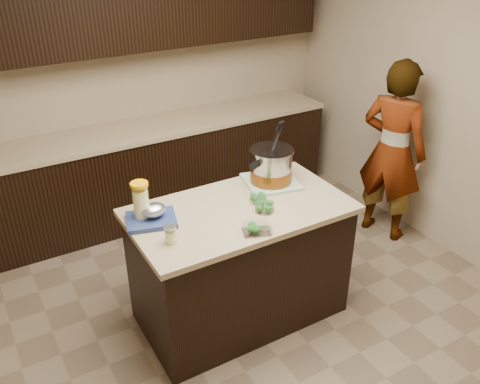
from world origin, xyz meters
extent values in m
plane|color=brown|center=(0.00, 0.00, 0.00)|extent=(4.00, 4.00, 0.00)
cube|color=tan|center=(0.00, 2.00, 1.35)|extent=(4.00, 0.04, 2.70)
cube|color=tan|center=(2.00, 0.00, 1.35)|extent=(0.04, 4.00, 2.70)
cube|color=black|center=(0.00, 1.70, 0.43)|extent=(3.60, 0.60, 0.86)
cube|color=tan|center=(0.00, 1.70, 0.88)|extent=(3.60, 0.63, 0.04)
cube|color=black|center=(0.00, 1.82, 1.95)|extent=(3.60, 0.35, 0.75)
cube|color=black|center=(0.00, 0.00, 0.43)|extent=(1.40, 0.75, 0.86)
cube|color=tan|center=(0.00, 0.00, 0.88)|extent=(1.46, 0.81, 0.04)
cube|color=#639367|center=(0.37, 0.20, 0.91)|extent=(0.43, 0.43, 0.02)
cylinder|color=#B7B7BC|center=(0.37, 0.20, 1.03)|extent=(0.37, 0.37, 0.23)
cylinder|color=brown|center=(0.37, 0.20, 0.97)|extent=(0.37, 0.37, 0.09)
cylinder|color=#B7B7BC|center=(0.37, 0.20, 1.16)|extent=(0.39, 0.39, 0.02)
cube|color=black|center=(0.20, 0.14, 1.11)|extent=(0.08, 0.06, 0.03)
cube|color=black|center=(0.54, 0.25, 1.11)|extent=(0.08, 0.06, 0.03)
cylinder|color=black|center=(0.37, 0.16, 1.22)|extent=(0.06, 0.13, 0.28)
cylinder|color=#F0EC92|center=(-0.61, 0.18, 1.01)|extent=(0.10, 0.10, 0.22)
cylinder|color=white|center=(-0.61, 0.18, 1.02)|extent=(0.11, 0.11, 0.25)
cylinder|color=orange|center=(-0.61, 0.18, 1.16)|extent=(0.11, 0.11, 0.02)
cylinder|color=#F0EC92|center=(-0.55, -0.14, 0.94)|extent=(0.08, 0.08, 0.08)
cylinder|color=white|center=(-0.55, -0.14, 0.95)|extent=(0.08, 0.08, 0.10)
cylinder|color=silver|center=(-0.55, -0.14, 1.01)|extent=(0.09, 0.09, 0.02)
cylinder|color=silver|center=(0.15, 0.01, 0.93)|extent=(0.13, 0.13, 0.06)
cylinder|color=silver|center=(0.12, -0.11, 0.93)|extent=(0.15, 0.15, 0.06)
cube|color=silver|center=(-0.06, -0.30, 0.93)|extent=(0.20, 0.18, 0.06)
cube|color=navy|center=(-0.57, 0.13, 0.92)|extent=(0.36, 0.32, 0.03)
ellipsoid|color=silver|center=(-0.55, 0.13, 0.97)|extent=(0.16, 0.13, 0.09)
imported|color=gray|center=(1.70, 0.31, 0.81)|extent=(0.56, 0.68, 1.61)
camera|label=1|loc=(-1.45, -2.49, 2.59)|focal=38.00mm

